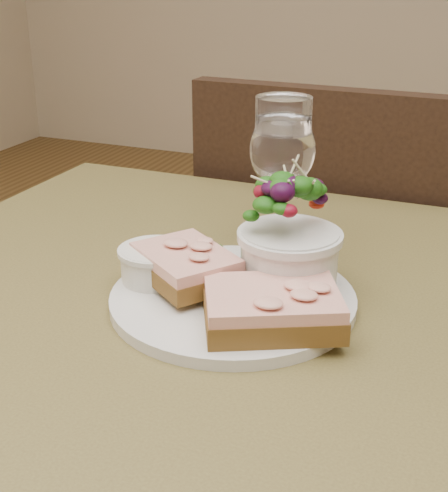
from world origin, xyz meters
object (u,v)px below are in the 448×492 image
at_px(cafe_table, 201,384).
at_px(ramekin, 155,262).
at_px(dinner_plate, 233,299).
at_px(sandwich_front, 272,308).
at_px(sandwich_back, 186,265).
at_px(wine_glass, 282,154).
at_px(salad_bowl, 290,233).
at_px(chair_far, 330,371).

distance_m(cafe_table, ramekin, 0.15).
height_order(dinner_plate, sandwich_front, sandwich_front).
bearing_deg(ramekin, dinner_plate, -0.41).
relative_size(cafe_table, sandwich_front, 5.16).
bearing_deg(sandwich_back, wine_glass, 104.30).
xyz_separation_m(sandwich_front, salad_bowl, (-0.01, 0.08, 0.04)).
distance_m(cafe_table, dinner_plate, 0.11).
bearing_deg(salad_bowl, dinner_plate, -138.99).
bearing_deg(sandwich_front, dinner_plate, 116.09).
distance_m(chair_far, salad_bowl, 0.77).
bearing_deg(sandwich_front, chair_far, 70.56).
bearing_deg(sandwich_back, salad_bowl, 57.82).
height_order(chair_far, wine_glass, wine_glass).
xyz_separation_m(sandwich_back, salad_bowl, (0.10, 0.04, 0.04)).
relative_size(cafe_table, ramekin, 11.01).
bearing_deg(wine_glass, sandwich_back, -111.05).
distance_m(ramekin, salad_bowl, 0.15).
height_order(chair_far, salad_bowl, chair_far).
height_order(chair_far, ramekin, chair_far).
bearing_deg(cafe_table, ramekin, 168.95).
xyz_separation_m(sandwich_back, ramekin, (-0.04, 0.00, -0.00)).
relative_size(chair_far, sandwich_back, 6.69).
height_order(cafe_table, chair_far, chair_far).
bearing_deg(sandwich_front, sandwich_back, 132.05).
distance_m(ramekin, wine_glass, 0.19).
xyz_separation_m(cafe_table, sandwich_front, (0.09, -0.03, 0.13)).
distance_m(sandwich_front, ramekin, 0.15).
bearing_deg(salad_bowl, chair_far, 96.96).
distance_m(sandwich_front, sandwich_back, 0.12).
height_order(sandwich_back, wine_glass, wine_glass).
height_order(cafe_table, dinner_plate, dinner_plate).
relative_size(dinner_plate, sandwich_back, 1.88).
distance_m(chair_far, sandwich_front, 0.81).
xyz_separation_m(chair_far, dinner_plate, (0.02, -0.60, 0.46)).
relative_size(sandwich_front, ramekin, 2.13).
relative_size(salad_bowl, wine_glass, 0.73).
xyz_separation_m(chair_far, ramekin, (-0.07, -0.60, 0.49)).
relative_size(sandwich_front, wine_glass, 0.89).
xyz_separation_m(cafe_table, sandwich_back, (-0.02, 0.01, 0.14)).
height_order(chair_far, sandwich_front, chair_far).
xyz_separation_m(dinner_plate, wine_glass, (0.00, 0.14, 0.12)).
bearing_deg(sandwich_back, chair_far, 122.43).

